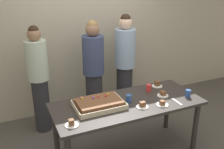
% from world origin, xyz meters
% --- Properties ---
extents(interior_back_panel, '(8.00, 0.12, 3.00)m').
position_xyz_m(interior_back_panel, '(0.00, 1.60, 1.50)').
color(interior_back_panel, '#B2A893').
rests_on(interior_back_panel, ground_plane).
extents(party_table, '(1.91, 0.80, 0.78)m').
position_xyz_m(party_table, '(0.00, 0.00, 0.69)').
color(party_table, '#2D2826').
rests_on(party_table, ground_plane).
extents(sheet_cake, '(0.60, 0.42, 0.11)m').
position_xyz_m(sheet_cake, '(-0.37, 0.04, 0.83)').
color(sheet_cake, beige).
rests_on(sheet_cake, party_table).
extents(plated_slice_near_left, '(0.15, 0.15, 0.08)m').
position_xyz_m(plated_slice_near_left, '(0.62, 0.27, 0.81)').
color(plated_slice_near_left, white).
rests_on(plated_slice_near_left, party_table).
extents(plated_slice_near_right, '(0.15, 0.15, 0.07)m').
position_xyz_m(plated_slice_near_right, '(0.11, -0.18, 0.81)').
color(plated_slice_near_right, white).
rests_on(plated_slice_near_right, party_table).
extents(plated_slice_far_left, '(0.15, 0.15, 0.07)m').
position_xyz_m(plated_slice_far_left, '(-0.79, -0.23, 0.81)').
color(plated_slice_far_left, white).
rests_on(plated_slice_far_left, party_table).
extents(plated_slice_far_right, '(0.15, 0.15, 0.07)m').
position_xyz_m(plated_slice_far_right, '(0.36, -0.24, 0.80)').
color(plated_slice_far_right, white).
rests_on(plated_slice_far_right, party_table).
extents(plated_slice_center_front, '(0.15, 0.15, 0.06)m').
position_xyz_m(plated_slice_center_front, '(0.52, -0.02, 0.81)').
color(plated_slice_center_front, white).
rests_on(plated_slice_center_front, party_table).
extents(drink_cup_nearest, '(0.07, 0.07, 0.10)m').
position_xyz_m(drink_cup_nearest, '(0.42, 0.18, 0.83)').
color(drink_cup_nearest, red).
rests_on(drink_cup_nearest, party_table).
extents(drink_cup_middle, '(0.07, 0.07, 0.10)m').
position_xyz_m(drink_cup_middle, '(0.02, 0.00, 0.83)').
color(drink_cup_middle, '#2D5199').
rests_on(drink_cup_middle, party_table).
extents(drink_cup_far_end, '(0.07, 0.07, 0.10)m').
position_xyz_m(drink_cup_far_end, '(0.80, -0.19, 0.83)').
color(drink_cup_far_end, '#2D5199').
rests_on(drink_cup_far_end, party_table).
extents(cake_server_utensil, '(0.03, 0.20, 0.01)m').
position_xyz_m(cake_server_utensil, '(0.58, -0.25, 0.79)').
color(cake_server_utensil, silver).
rests_on(cake_server_utensil, party_table).
extents(person_serving_front, '(0.34, 0.34, 1.67)m').
position_xyz_m(person_serving_front, '(-0.08, 1.03, 0.87)').
color(person_serving_front, '#28282D').
rests_on(person_serving_front, ground_plane).
extents(person_green_shirt_behind, '(0.31, 0.31, 1.65)m').
position_xyz_m(person_green_shirt_behind, '(-0.92, 1.07, 0.86)').
color(person_green_shirt_behind, '#28282D').
rests_on(person_green_shirt_behind, ground_plane).
extents(person_striped_tie_right, '(0.34, 0.34, 1.71)m').
position_xyz_m(person_striped_tie_right, '(0.52, 1.11, 0.89)').
color(person_striped_tie_right, '#28282D').
rests_on(person_striped_tie_right, ground_plane).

